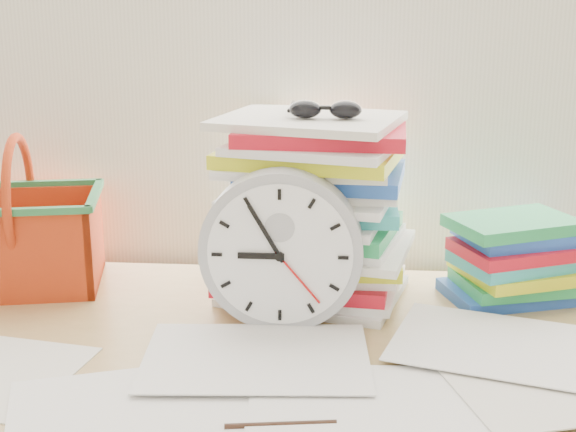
# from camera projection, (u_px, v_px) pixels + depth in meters

# --- Properties ---
(desk) EXTENTS (1.40, 0.70, 0.75)m
(desk) POSITION_uv_depth(u_px,v_px,m) (272.00, 386.00, 1.26)
(desk) COLOR tan
(desk) RESTS_ON ground
(paper_stack) EXTENTS (0.35, 0.30, 0.32)m
(paper_stack) POSITION_uv_depth(u_px,v_px,m) (313.00, 209.00, 1.39)
(paper_stack) COLOR white
(paper_stack) RESTS_ON desk
(clock) EXTENTS (0.26, 0.05, 0.26)m
(clock) POSITION_uv_depth(u_px,v_px,m) (281.00, 250.00, 1.27)
(clock) COLOR #A3A4A9
(clock) RESTS_ON desk
(sunglasses) EXTENTS (0.14, 0.12, 0.03)m
(sunglasses) POSITION_uv_depth(u_px,v_px,m) (325.00, 109.00, 1.32)
(sunglasses) COLOR black
(sunglasses) RESTS_ON paper_stack
(book_stack) EXTENTS (0.30, 0.27, 0.15)m
(book_stack) POSITION_uv_depth(u_px,v_px,m) (520.00, 258.00, 1.40)
(book_stack) COLOR white
(book_stack) RESTS_ON desk
(basket) EXTENTS (0.31, 0.27, 0.27)m
(basket) POSITION_uv_depth(u_px,v_px,m) (21.00, 213.00, 1.45)
(basket) COLOR #DA4215
(basket) RESTS_ON desk
(pen) EXTENTS (0.14, 0.03, 0.01)m
(pen) POSITION_uv_depth(u_px,v_px,m) (281.00, 425.00, 0.99)
(pen) COLOR black
(pen) RESTS_ON desk
(scattered_papers) EXTENTS (1.26, 0.42, 0.02)m
(scattered_papers) POSITION_uv_depth(u_px,v_px,m) (272.00, 339.00, 1.24)
(scattered_papers) COLOR white
(scattered_papers) RESTS_ON desk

